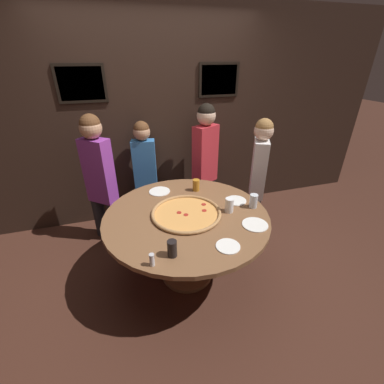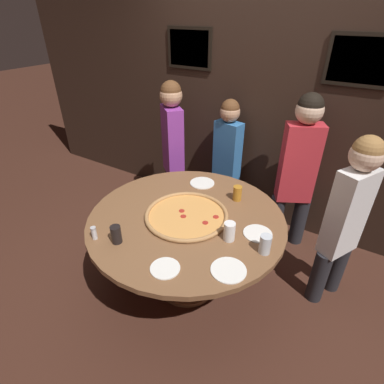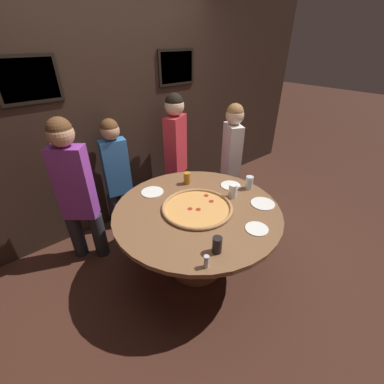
# 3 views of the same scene
# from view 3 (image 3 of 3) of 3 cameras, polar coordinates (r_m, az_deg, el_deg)

# --- Properties ---
(ground_plane) EXTENTS (24.00, 24.00, 0.00)m
(ground_plane) POSITION_cam_3_polar(r_m,az_deg,el_deg) (2.80, 0.98, -16.24)
(ground_plane) COLOR #422319
(back_wall) EXTENTS (6.40, 0.08, 2.60)m
(back_wall) POSITION_cam_3_polar(r_m,az_deg,el_deg) (3.14, -15.86, 16.08)
(back_wall) COLOR black
(back_wall) RESTS_ON ground_plane
(dining_table) EXTENTS (1.50, 1.50, 0.74)m
(dining_table) POSITION_cam_3_polar(r_m,az_deg,el_deg) (2.40, 1.11, -6.49)
(dining_table) COLOR brown
(dining_table) RESTS_ON ground_plane
(giant_pizza) EXTENTS (0.64, 0.64, 0.03)m
(giant_pizza) POSITION_cam_3_polar(r_m,az_deg,el_deg) (2.31, 1.21, -3.49)
(giant_pizza) COLOR #E0994C
(giant_pizza) RESTS_ON dining_table
(drink_cup_near_left) EXTENTS (0.08, 0.08, 0.13)m
(drink_cup_near_left) POSITION_cam_3_polar(r_m,az_deg,el_deg) (2.65, 12.61, 2.06)
(drink_cup_near_left) COLOR silver
(drink_cup_near_left) RESTS_ON dining_table
(drink_cup_beside_pizza) EXTENTS (0.07, 0.07, 0.13)m
(drink_cup_beside_pizza) POSITION_cam_3_polar(r_m,az_deg,el_deg) (1.86, 5.60, -11.61)
(drink_cup_beside_pizza) COLOR black
(drink_cup_beside_pizza) RESTS_ON dining_table
(drink_cup_by_shaker) EXTENTS (0.07, 0.07, 0.13)m
(drink_cup_by_shaker) POSITION_cam_3_polar(r_m,az_deg,el_deg) (2.68, -1.09, 3.11)
(drink_cup_by_shaker) COLOR #BC7A23
(drink_cup_by_shaker) RESTS_ON dining_table
(drink_cup_centre_back) EXTENTS (0.08, 0.08, 0.14)m
(drink_cup_centre_back) POSITION_cam_3_polar(r_m,az_deg,el_deg) (2.47, 9.07, 0.24)
(drink_cup_centre_back) COLOR white
(drink_cup_centre_back) RESTS_ON dining_table
(white_plate_near_front) EXTENTS (0.20, 0.20, 0.01)m
(white_plate_near_front) POSITION_cam_3_polar(r_m,az_deg,el_deg) (2.69, 8.58, 1.45)
(white_plate_near_front) COLOR white
(white_plate_near_front) RESTS_ON dining_table
(white_plate_far_back) EXTENTS (0.19, 0.19, 0.01)m
(white_plate_far_back) POSITION_cam_3_polar(r_m,az_deg,el_deg) (2.15, 14.19, -7.92)
(white_plate_far_back) COLOR white
(white_plate_far_back) RESTS_ON dining_table
(white_plate_beside_cup) EXTENTS (0.22, 0.22, 0.01)m
(white_plate_beside_cup) POSITION_cam_3_polar(r_m,az_deg,el_deg) (2.46, 15.44, -2.50)
(white_plate_beside_cup) COLOR white
(white_plate_beside_cup) RESTS_ON dining_table
(white_plate_right_side) EXTENTS (0.22, 0.22, 0.01)m
(white_plate_right_side) POSITION_cam_3_polar(r_m,az_deg,el_deg) (2.58, -8.81, 0.00)
(white_plate_right_side) COLOR white
(white_plate_right_side) RESTS_ON dining_table
(condiment_shaker) EXTENTS (0.04, 0.04, 0.10)m
(condiment_shaker) POSITION_cam_3_polar(r_m,az_deg,el_deg) (1.77, 3.22, -15.16)
(condiment_shaker) COLOR silver
(condiment_shaker) RESTS_ON dining_table
(diner_side_right) EXTENTS (0.35, 0.20, 1.35)m
(diner_side_right) POSITION_cam_3_polar(r_m,az_deg,el_deg) (3.06, -16.43, 4.75)
(diner_side_right) COLOR #232328
(diner_side_right) RESTS_ON ground_plane
(diner_centre_back) EXTENTS (0.40, 0.30, 1.53)m
(diner_centre_back) POSITION_cam_3_polar(r_m,az_deg,el_deg) (3.27, -3.62, 9.71)
(diner_centre_back) COLOR #232328
(diner_centre_back) RESTS_ON ground_plane
(diner_side_left) EXTENTS (0.38, 0.35, 1.51)m
(diner_side_left) POSITION_cam_3_polar(r_m,az_deg,el_deg) (2.66, -24.59, 1.14)
(diner_side_left) COLOR #232328
(diner_side_left) RESTS_ON ground_plane
(diner_far_right) EXTENTS (0.28, 0.37, 1.43)m
(diner_far_right) POSITION_cam_3_polar(r_m,az_deg,el_deg) (3.27, 8.77, 8.27)
(diner_far_right) COLOR #232328
(diner_far_right) RESTS_ON ground_plane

